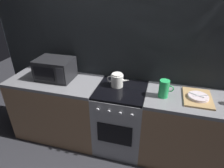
% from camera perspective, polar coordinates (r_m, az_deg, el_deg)
% --- Properties ---
extents(ground_plane, '(8.00, 8.00, 0.00)m').
position_cam_1_polar(ground_plane, '(2.85, 2.30, -17.35)').
color(ground_plane, '#2D2D33').
extents(back_wall, '(3.60, 0.05, 2.40)m').
position_cam_1_polar(back_wall, '(2.45, 4.62, 8.31)').
color(back_wall, gray).
rests_on(back_wall, ground_plane).
extents(counter_left, '(1.20, 0.60, 0.90)m').
position_cam_1_polar(counter_left, '(2.83, -15.63, -6.87)').
color(counter_left, '#997251').
rests_on(counter_left, ground_plane).
extents(stove_unit, '(0.60, 0.63, 0.90)m').
position_cam_1_polar(stove_unit, '(2.54, 2.49, -10.30)').
color(stove_unit, '#9E9EA3').
rests_on(stove_unit, ground_plane).
extents(counter_right, '(1.20, 0.60, 0.90)m').
position_cam_1_polar(counter_right, '(2.55, 23.10, -12.86)').
color(counter_right, '#997251').
rests_on(counter_right, ground_plane).
extents(microwave, '(0.46, 0.35, 0.27)m').
position_cam_1_polar(microwave, '(2.58, -16.61, 4.33)').
color(microwave, black).
rests_on(microwave, counter_left).
extents(kettle, '(0.28, 0.15, 0.17)m').
position_cam_1_polar(kettle, '(2.31, 1.56, 1.18)').
color(kettle, white).
rests_on(kettle, stove_unit).
extents(pitcher, '(0.16, 0.11, 0.20)m').
position_cam_1_polar(pitcher, '(2.16, 15.26, -1.36)').
color(pitcher, green).
rests_on(pitcher, counter_right).
extents(dish_pile, '(0.30, 0.40, 0.06)m').
position_cam_1_polar(dish_pile, '(2.29, 24.22, -3.68)').
color(dish_pile, tan).
rests_on(dish_pile, counter_right).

